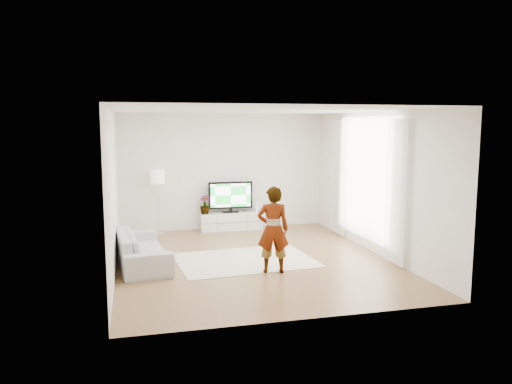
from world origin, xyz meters
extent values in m
plane|color=olive|center=(0.00, 0.00, 0.00)|extent=(6.00, 6.00, 0.00)
plane|color=white|center=(0.00, 0.00, 2.80)|extent=(6.00, 6.00, 0.00)
cube|color=silver|center=(-2.50, 0.00, 1.40)|extent=(0.02, 6.00, 2.80)
cube|color=silver|center=(2.50, 0.00, 1.40)|extent=(0.02, 6.00, 2.80)
cube|color=silver|center=(0.00, 3.00, 1.40)|extent=(5.00, 0.02, 2.80)
cube|color=silver|center=(0.00, -3.00, 1.40)|extent=(5.00, 0.02, 2.80)
cube|color=white|center=(2.48, 0.30, 1.45)|extent=(0.01, 2.60, 2.50)
cube|color=white|center=(2.40, -1.00, 1.35)|extent=(0.04, 0.70, 2.60)
cube|color=white|center=(2.40, 1.60, 1.35)|extent=(0.04, 0.70, 2.60)
cube|color=silver|center=(0.13, 2.77, 0.21)|extent=(1.50, 0.42, 0.42)
cube|color=black|center=(0.13, 2.55, 0.21)|extent=(1.45, 0.00, 0.01)
cube|color=black|center=(-0.25, 2.55, 0.21)|extent=(0.01, 0.00, 0.37)
cube|color=black|center=(0.50, 2.55, 0.21)|extent=(0.01, 0.00, 0.37)
cube|color=black|center=(0.13, 2.79, 0.43)|extent=(0.39, 0.21, 0.02)
cube|color=black|center=(0.13, 2.79, 0.48)|extent=(0.08, 0.05, 0.08)
cube|color=black|center=(0.13, 2.79, 0.84)|extent=(1.08, 0.06, 0.65)
cube|color=green|center=(0.13, 2.76, 0.84)|extent=(0.98, 0.01, 0.56)
cube|color=white|center=(0.78, 2.77, 0.54)|extent=(0.10, 0.19, 0.24)
cube|color=#4CB2FF|center=(0.78, 2.67, 0.57)|extent=(0.01, 0.00, 0.13)
imported|color=#3F7238|center=(-0.51, 2.77, 0.64)|extent=(0.31, 0.31, 0.44)
cube|color=beige|center=(-0.15, -0.02, 0.01)|extent=(2.64, 1.99, 0.01)
imported|color=#334772|center=(0.14, -0.90, 0.76)|extent=(0.60, 0.45, 1.50)
imported|color=#ABABA7|center=(-2.05, 0.17, 0.31)|extent=(1.03, 2.18, 0.61)
cylinder|color=silver|center=(-1.61, 2.70, 0.01)|extent=(0.26, 0.26, 0.02)
cylinder|color=silver|center=(-1.61, 2.70, 0.60)|extent=(0.03, 0.03, 1.17)
cylinder|color=white|center=(-1.61, 2.70, 1.36)|extent=(0.34, 0.34, 0.33)
camera|label=1|loc=(-2.17, -8.94, 2.56)|focal=35.00mm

